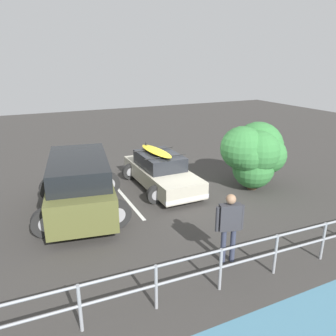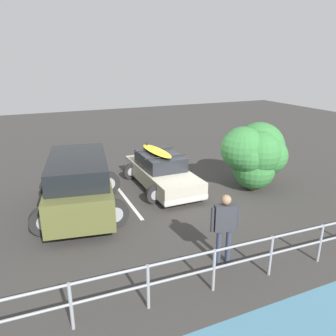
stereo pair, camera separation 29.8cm
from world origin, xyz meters
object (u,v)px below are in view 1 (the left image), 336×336
object	(u,v)px
bush_near_left	(255,153)
suv_car	(80,185)
person_bystander	(229,222)
sedan_car	(161,171)

from	to	relation	value
bush_near_left	suv_car	bearing A→B (deg)	-4.91
suv_car	bush_near_left	size ratio (longest dim) A/B	1.67
suv_car	bush_near_left	xyz separation A→B (m)	(-6.47, 0.56, 0.39)
suv_car	person_bystander	bearing A→B (deg)	122.35
person_bystander	bush_near_left	xyz separation A→B (m)	(-3.77, -3.71, 0.29)
sedan_car	bush_near_left	world-z (taller)	bush_near_left
person_bystander	bush_near_left	distance (m)	5.30
sedan_car	person_bystander	size ratio (longest dim) A/B	2.41
suv_car	person_bystander	distance (m)	5.05
suv_car	person_bystander	size ratio (longest dim) A/B	2.58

